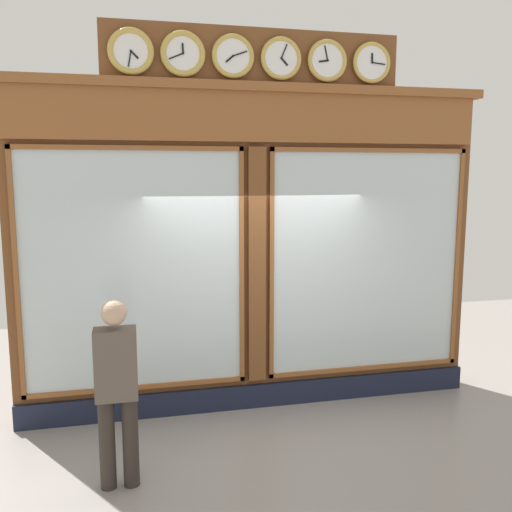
# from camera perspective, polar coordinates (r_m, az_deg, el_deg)

# --- Properties ---
(shop_facade) EXTENTS (5.48, 0.42, 4.30)m
(shop_facade) POSITION_cam_1_polar(r_m,az_deg,el_deg) (6.41, -0.26, 1.17)
(shop_facade) COLOR brown
(shop_facade) RESTS_ON ground_plane
(pedestrian) EXTENTS (0.36, 0.22, 1.69)m
(pedestrian) POSITION_cam_1_polar(r_m,az_deg,el_deg) (5.03, -14.19, -12.89)
(pedestrian) COLOR #312A24
(pedestrian) RESTS_ON ground_plane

